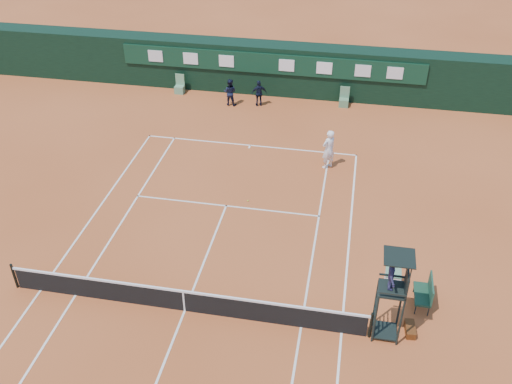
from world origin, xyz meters
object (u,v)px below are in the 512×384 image
(umpire_chair, at_px, (393,280))
(cooler, at_px, (393,279))
(player, at_px, (328,149))
(tennis_net, at_px, (184,300))
(player_bench, at_px, (426,292))

(umpire_chair, height_order, cooler, umpire_chair)
(umpire_chair, distance_m, cooler, 3.24)
(player, bearing_deg, tennis_net, 24.87)
(player_bench, relative_size, cooler, 1.86)
(player_bench, bearing_deg, tennis_net, -167.17)
(umpire_chair, distance_m, player_bench, 2.85)
(player, bearing_deg, cooler, 67.52)
(umpire_chair, bearing_deg, tennis_net, -178.13)
(umpire_chair, bearing_deg, cooler, 83.42)
(player_bench, xyz_separation_m, cooler, (-1.11, 0.77, -0.27))
(umpire_chair, relative_size, cooler, 5.30)
(tennis_net, height_order, player, player)
(tennis_net, relative_size, umpire_chair, 3.77)
(tennis_net, xyz_separation_m, umpire_chair, (6.88, 0.22, 1.95))
(tennis_net, distance_m, player_bench, 8.48)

